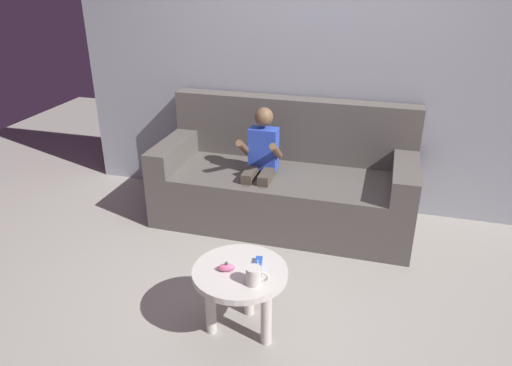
% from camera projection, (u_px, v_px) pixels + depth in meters
% --- Properties ---
extents(ground_plane, '(8.04, 8.04, 0.00)m').
position_uv_depth(ground_plane, '(264.00, 311.00, 2.86)').
color(ground_plane, '#9E998E').
extents(wall_back, '(4.02, 0.05, 2.50)m').
position_uv_depth(wall_back, '(318.00, 53.00, 3.69)').
color(wall_back, '#999EA8').
rests_on(wall_back, ground).
extents(couch, '(1.96, 0.80, 0.92)m').
position_uv_depth(couch, '(285.00, 182.00, 3.78)').
color(couch, '#56514C').
rests_on(couch, ground).
extents(person_seated_on_couch, '(0.30, 0.37, 0.93)m').
position_uv_depth(person_seated_on_couch, '(261.00, 162.00, 3.56)').
color(person_seated_on_couch, '#4C4238').
rests_on(person_seated_on_couch, ground).
extents(coffee_table, '(0.51, 0.51, 0.41)m').
position_uv_depth(coffee_table, '(241.00, 282.00, 2.58)').
color(coffee_table, beige).
rests_on(coffee_table, ground).
extents(game_remote_blue_near_edge, '(0.06, 0.14, 0.03)m').
position_uv_depth(game_remote_blue_near_edge, '(257.00, 265.00, 2.55)').
color(game_remote_blue_near_edge, blue).
rests_on(game_remote_blue_near_edge, coffee_table).
extents(nunchuk_pink, '(0.10, 0.07, 0.05)m').
position_uv_depth(nunchuk_pink, '(226.00, 267.00, 2.52)').
color(nunchuk_pink, pink).
rests_on(nunchuk_pink, coffee_table).
extents(coffee_mug, '(0.12, 0.08, 0.10)m').
position_uv_depth(coffee_mug, '(254.00, 276.00, 2.41)').
color(coffee_mug, silver).
rests_on(coffee_mug, coffee_table).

